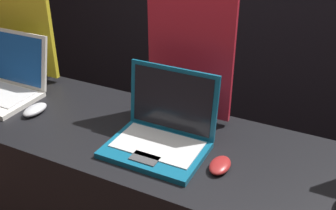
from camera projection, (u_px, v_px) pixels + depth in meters
mouse_front at (35, 110)px, 1.58m from camera, size 0.06×0.12×0.03m
promo_stand_front at (25, 27)px, 1.79m from camera, size 0.31×0.07×0.52m
laptop_middle at (162, 130)px, 1.36m from camera, size 0.34×0.28×0.26m
mouse_middle at (220, 165)px, 1.26m from camera, size 0.06×0.10×0.03m
promo_stand_middle at (190, 62)px, 1.46m from camera, size 0.34×0.07×0.49m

